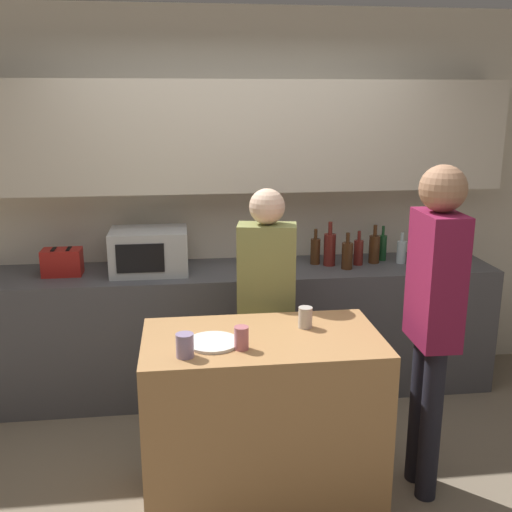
# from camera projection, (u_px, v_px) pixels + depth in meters

# --- Properties ---
(ground_plane) EXTENTS (14.00, 14.00, 0.00)m
(ground_plane) POSITION_uv_depth(u_px,v_px,m) (269.00, 510.00, 3.11)
(ground_plane) COLOR #7F705B
(back_wall) EXTENTS (6.40, 0.40, 2.70)m
(back_wall) POSITION_uv_depth(u_px,v_px,m) (237.00, 176.00, 4.32)
(back_wall) COLOR beige
(back_wall) RESTS_ON ground_plane
(back_counter) EXTENTS (3.60, 0.62, 0.91)m
(back_counter) POSITION_uv_depth(u_px,v_px,m) (242.00, 329.00, 4.33)
(back_counter) COLOR #4C4C51
(back_counter) RESTS_ON ground_plane
(kitchen_island) EXTENTS (1.19, 0.66, 0.93)m
(kitchen_island) POSITION_uv_depth(u_px,v_px,m) (262.00, 420.00, 3.10)
(kitchen_island) COLOR #B27F4C
(kitchen_island) RESTS_ON ground_plane
(microwave) EXTENTS (0.52, 0.39, 0.30)m
(microwave) POSITION_uv_depth(u_px,v_px,m) (149.00, 251.00, 4.10)
(microwave) COLOR #B7BABC
(microwave) RESTS_ON back_counter
(toaster) EXTENTS (0.26, 0.16, 0.18)m
(toaster) POSITION_uv_depth(u_px,v_px,m) (62.00, 262.00, 4.04)
(toaster) COLOR #B21E19
(toaster) RESTS_ON back_counter
(potted_plant) EXTENTS (0.14, 0.14, 0.39)m
(potted_plant) POSITION_uv_depth(u_px,v_px,m) (445.00, 236.00, 4.34)
(potted_plant) COLOR silver
(potted_plant) RESTS_ON back_counter
(bottle_0) EXTENTS (0.07, 0.07, 0.26)m
(bottle_0) POSITION_uv_depth(u_px,v_px,m) (315.00, 251.00, 4.31)
(bottle_0) COLOR #472814
(bottle_0) RESTS_ON back_counter
(bottle_1) EXTENTS (0.09, 0.09, 0.32)m
(bottle_1) POSITION_uv_depth(u_px,v_px,m) (330.00, 249.00, 4.27)
(bottle_1) COLOR maroon
(bottle_1) RESTS_ON back_counter
(bottle_2) EXTENTS (0.08, 0.08, 0.26)m
(bottle_2) POSITION_uv_depth(u_px,v_px,m) (347.00, 255.00, 4.19)
(bottle_2) COLOR #472814
(bottle_2) RESTS_ON back_counter
(bottle_3) EXTENTS (0.07, 0.07, 0.25)m
(bottle_3) POSITION_uv_depth(u_px,v_px,m) (358.00, 252.00, 4.30)
(bottle_3) COLOR maroon
(bottle_3) RESTS_ON back_counter
(bottle_4) EXTENTS (0.08, 0.08, 0.28)m
(bottle_4) POSITION_uv_depth(u_px,v_px,m) (374.00, 248.00, 4.34)
(bottle_4) COLOR #472814
(bottle_4) RESTS_ON back_counter
(bottle_5) EXTENTS (0.06, 0.06, 0.26)m
(bottle_5) POSITION_uv_depth(u_px,v_px,m) (382.00, 247.00, 4.42)
(bottle_5) COLOR #194723
(bottle_5) RESTS_ON back_counter
(bottle_6) EXTENTS (0.07, 0.07, 0.23)m
(bottle_6) POSITION_uv_depth(u_px,v_px,m) (401.00, 251.00, 4.34)
(bottle_6) COLOR silver
(bottle_6) RESTS_ON back_counter
(plate_on_island) EXTENTS (0.26, 0.26, 0.01)m
(plate_on_island) POSITION_uv_depth(u_px,v_px,m) (213.00, 342.00, 2.89)
(plate_on_island) COLOR white
(plate_on_island) RESTS_ON kitchen_island
(cup_0) EXTENTS (0.08, 0.08, 0.11)m
(cup_0) POSITION_uv_depth(u_px,v_px,m) (185.00, 345.00, 2.73)
(cup_0) COLOR #8E7CA5
(cup_0) RESTS_ON kitchen_island
(cup_1) EXTENTS (0.07, 0.07, 0.11)m
(cup_1) POSITION_uv_depth(u_px,v_px,m) (305.00, 317.00, 3.09)
(cup_1) COLOR #BBB3A8
(cup_1) RESTS_ON kitchen_island
(cup_2) EXTENTS (0.07, 0.07, 0.11)m
(cup_2) POSITION_uv_depth(u_px,v_px,m) (241.00, 338.00, 2.82)
(cup_2) COLOR #BA6671
(cup_2) RESTS_ON kitchen_island
(person_left) EXTENTS (0.23, 0.34, 1.77)m
(person_left) POSITION_uv_depth(u_px,v_px,m) (434.00, 304.00, 3.03)
(person_left) COLOR black
(person_left) RESTS_ON ground_plane
(person_center) EXTENTS (0.37, 0.25, 1.58)m
(person_center) POSITION_uv_depth(u_px,v_px,m) (267.00, 297.00, 3.56)
(person_center) COLOR black
(person_center) RESTS_ON ground_plane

